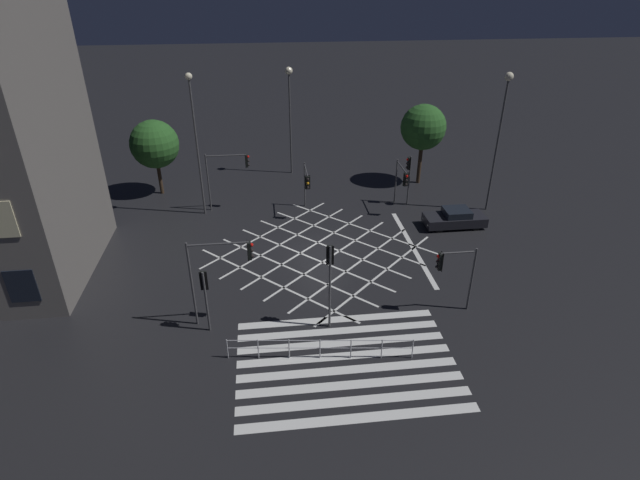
% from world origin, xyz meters
% --- Properties ---
extents(ground_plane, '(200.00, 200.00, 0.00)m').
position_xyz_m(ground_plane, '(0.00, 0.00, 0.00)').
color(ground_plane, black).
extents(road_markings, '(14.65, 20.71, 0.01)m').
position_xyz_m(road_markings, '(0.28, -6.29, 0.00)').
color(road_markings, silver).
rests_on(road_markings, ground_plane).
extents(traffic_light_ne_cross, '(0.36, 2.73, 3.37)m').
position_xyz_m(traffic_light_ne_cross, '(6.47, 5.36, 2.49)').
color(traffic_light_ne_cross, '#424244').
rests_on(traffic_light_ne_cross, ground_plane).
extents(traffic_light_se_main, '(2.04, 0.36, 3.59)m').
position_xyz_m(traffic_light_se_main, '(5.80, -6.74, 2.62)').
color(traffic_light_se_main, '#424244').
rests_on(traffic_light_se_main, ground_plane).
extents(traffic_light_median_north, '(0.36, 2.58, 3.37)m').
position_xyz_m(traffic_light_median_north, '(-0.29, 5.56, 2.48)').
color(traffic_light_median_north, '#424244').
rests_on(traffic_light_median_north, ground_plane).
extents(traffic_light_sw_cross, '(0.36, 0.39, 3.32)m').
position_xyz_m(traffic_light_sw_cross, '(-6.23, -6.83, 2.38)').
color(traffic_light_sw_cross, '#424244').
rests_on(traffic_light_sw_cross, ground_plane).
extents(traffic_light_median_south, '(0.36, 0.39, 4.52)m').
position_xyz_m(traffic_light_median_south, '(-0.40, -7.24, 3.22)').
color(traffic_light_median_south, '#424244').
rests_on(traffic_light_median_south, ground_plane).
extents(traffic_light_sw_main, '(3.08, 0.36, 4.59)m').
position_xyz_m(traffic_light_sw_main, '(-5.36, -6.34, 3.40)').
color(traffic_light_sw_main, '#424244').
rests_on(traffic_light_sw_main, ground_plane).
extents(traffic_light_ne_main, '(0.39, 0.36, 3.69)m').
position_xyz_m(traffic_light_ne_main, '(7.24, 6.43, 2.64)').
color(traffic_light_ne_main, '#424244').
rests_on(traffic_light_ne_main, ground_plane).
extents(traffic_light_nw_main, '(3.07, 0.36, 4.24)m').
position_xyz_m(traffic_light_nw_main, '(-5.61, 7.07, 3.14)').
color(traffic_light_nw_main, '#424244').
rests_on(traffic_light_nw_main, ground_plane).
extents(street_lamp_east, '(0.61, 0.61, 8.77)m').
position_xyz_m(street_lamp_east, '(-0.81, 13.93, 6.64)').
color(street_lamp_east, '#424244').
rests_on(street_lamp_east, ground_plane).
extents(street_lamp_west, '(0.58, 0.58, 9.70)m').
position_xyz_m(street_lamp_west, '(12.82, 4.80, 7.08)').
color(street_lamp_west, '#424244').
rests_on(street_lamp_west, ground_plane).
extents(street_lamp_far, '(0.47, 0.47, 9.77)m').
position_xyz_m(street_lamp_far, '(-7.56, 6.54, 6.42)').
color(street_lamp_far, '#424244').
rests_on(street_lamp_far, ground_plane).
extents(street_tree_near, '(3.61, 3.61, 5.76)m').
position_xyz_m(street_tree_near, '(-11.21, 10.67, 3.95)').
color(street_tree_near, '#38281C').
rests_on(street_tree_near, ground_plane).
extents(street_tree_far, '(3.54, 3.54, 6.39)m').
position_xyz_m(street_tree_far, '(9.36, 10.46, 4.60)').
color(street_tree_far, '#38281C').
rests_on(street_tree_far, ground_plane).
extents(waiting_car, '(4.11, 1.74, 1.27)m').
position_xyz_m(waiting_car, '(9.52, 2.44, 0.60)').
color(waiting_car, black).
rests_on(waiting_car, ground_plane).
extents(pedestrian_railing, '(8.31, 1.03, 1.05)m').
position_xyz_m(pedestrian_railing, '(-1.13, -9.52, 0.67)').
color(pedestrian_railing, '#B7B7BC').
rests_on(pedestrian_railing, ground_plane).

